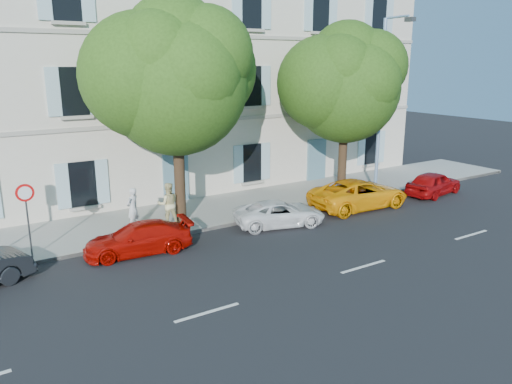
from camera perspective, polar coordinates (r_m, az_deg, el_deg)
ground at (r=20.47m, az=4.30°, el=-4.79°), size 90.00×90.00×0.00m
sidewalk at (r=23.98m, az=-2.08°, el=-1.64°), size 36.00×4.50×0.15m
kerb at (r=22.21m, az=0.77°, el=-2.95°), size 36.00×0.16×0.16m
building at (r=28.13m, az=-8.33°, el=12.88°), size 28.00×7.00×12.00m
car_red_coupe at (r=18.74m, az=-13.31°, el=-5.19°), size 4.05×2.02×1.13m
car_white_coupe at (r=21.30m, az=2.74°, el=-2.45°), size 4.22×2.74×1.08m
car_yellow_supercar at (r=24.32m, az=11.70°, el=-0.19°), size 5.09×2.53×1.39m
car_red_hatchback at (r=27.75m, az=19.64°, el=0.95°), size 3.90×2.10×1.26m
tree_left at (r=20.71m, az=-9.14°, el=12.11°), size 5.81×5.81×9.00m
tree_right at (r=25.79m, az=10.20°, el=11.52°), size 5.40×5.40×8.32m
road_sign at (r=18.75m, az=-24.77°, el=-1.36°), size 0.61×0.08×2.65m
street_lamp at (r=26.33m, az=14.35°, el=10.55°), size 0.33×1.87×8.77m
pedestrian_a at (r=20.95m, az=-13.90°, el=-1.83°), size 0.75×0.69×1.72m
pedestrian_b at (r=21.11m, az=-10.01°, el=-1.37°), size 1.03×0.89×1.81m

